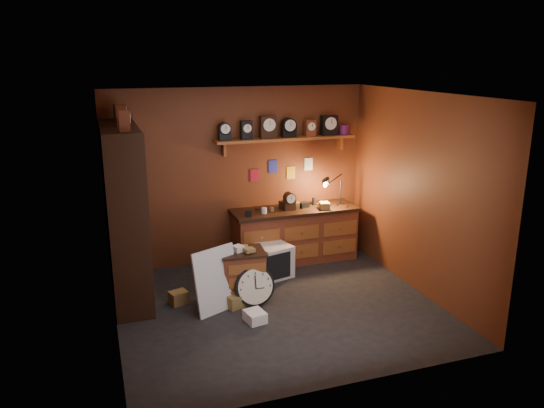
{
  "coord_description": "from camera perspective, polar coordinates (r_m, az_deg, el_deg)",
  "views": [
    {
      "loc": [
        -2.09,
        -5.88,
        3.13
      ],
      "look_at": [
        0.04,
        0.35,
        1.29
      ],
      "focal_mm": 35.0,
      "sensor_mm": 36.0,
      "label": 1
    }
  ],
  "objects": [
    {
      "name": "floor",
      "position": [
        6.98,
        0.64,
        -11.02
      ],
      "size": [
        4.0,
        4.0,
        0.0
      ],
      "primitive_type": "plane",
      "color": "black",
      "rests_on": "ground"
    },
    {
      "name": "room_shell",
      "position": [
        6.51,
        0.74,
        3.13
      ],
      "size": [
        4.02,
        3.62,
        2.71
      ],
      "color": "brown",
      "rests_on": "ground"
    },
    {
      "name": "shelving_unit",
      "position": [
        7.11,
        -15.79,
        -0.27
      ],
      "size": [
        0.47,
        1.6,
        2.58
      ],
      "color": "black",
      "rests_on": "ground"
    },
    {
      "name": "workbench",
      "position": [
        8.33,
        2.44,
        -2.98
      ],
      "size": [
        1.97,
        0.66,
        1.36
      ],
      "color": "brown",
      "rests_on": "ground"
    },
    {
      "name": "low_cabinet",
      "position": [
        7.09,
        -3.19,
        -7.33
      ],
      "size": [
        0.63,
        0.55,
        0.76
      ],
      "rotation": [
        0.0,
        0.0,
        -0.1
      ],
      "color": "brown",
      "rests_on": "ground"
    },
    {
      "name": "big_round_clock",
      "position": [
        6.93,
        -1.87,
        -8.84
      ],
      "size": [
        0.53,
        0.17,
        0.53
      ],
      "color": "black",
      "rests_on": "ground"
    },
    {
      "name": "white_panel",
      "position": [
        6.94,
        -5.9,
        -11.25
      ],
      "size": [
        0.65,
        0.42,
        0.84
      ],
      "primitive_type": "cube",
      "rotation": [
        -0.17,
        0.0,
        0.43
      ],
      "color": "silver",
      "rests_on": "ground"
    },
    {
      "name": "mini_fridge",
      "position": [
        7.81,
        0.17,
        -6.11
      ],
      "size": [
        0.56,
        0.58,
        0.48
      ],
      "rotation": [
        0.0,
        0.0,
        0.25
      ],
      "color": "silver",
      "rests_on": "ground"
    },
    {
      "name": "floor_box_a",
      "position": [
        6.99,
        -3.91,
        -10.27
      ],
      "size": [
        0.33,
        0.31,
        0.17
      ],
      "primitive_type": "cube",
      "rotation": [
        0.0,
        0.0,
        0.36
      ],
      "color": "olive",
      "rests_on": "ground"
    },
    {
      "name": "floor_box_b",
      "position": [
        6.61,
        -1.84,
        -12.0
      ],
      "size": [
        0.26,
        0.3,
        0.13
      ],
      "primitive_type": "cube",
      "rotation": [
        0.0,
        0.0,
        0.18
      ],
      "color": "white",
      "rests_on": "ground"
    },
    {
      "name": "floor_box_c",
      "position": [
        7.14,
        -10.01,
        -9.88
      ],
      "size": [
        0.27,
        0.24,
        0.17
      ],
      "primitive_type": "cube",
      "rotation": [
        0.0,
        0.0,
        0.3
      ],
      "color": "olive",
      "rests_on": "ground"
    }
  ]
}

